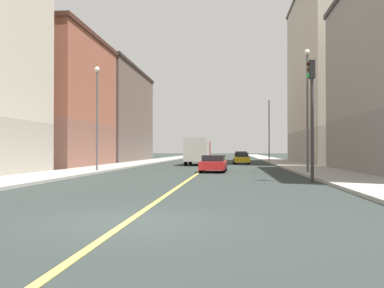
% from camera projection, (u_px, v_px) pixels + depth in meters
% --- Properties ---
extents(ground_plane, '(400.00, 400.00, 0.00)m').
position_uv_depth(ground_plane, '(128.00, 222.00, 9.85)').
color(ground_plane, '#29302E').
rests_on(ground_plane, ground).
extents(sidewalk_left, '(3.75, 168.00, 0.15)m').
position_uv_depth(sidewalk_left, '(280.00, 162.00, 57.89)').
color(sidewalk_left, '#9E9B93').
rests_on(sidewalk_left, ground).
extents(sidewalk_right, '(3.75, 168.00, 0.15)m').
position_uv_depth(sidewalk_right, '(151.00, 161.00, 59.42)').
color(sidewalk_right, '#9E9B93').
rests_on(sidewalk_right, ground).
extents(lane_center_stripe, '(0.16, 154.00, 0.01)m').
position_uv_depth(lane_center_stripe, '(214.00, 162.00, 58.65)').
color(lane_center_stripe, '#E5D14C').
rests_on(lane_center_stripe, ground).
extents(building_left_mid, '(9.35, 23.33, 21.10)m').
position_uv_depth(building_left_mid, '(338.00, 75.00, 52.79)').
color(building_left_mid, '#9D9688').
rests_on(building_left_mid, ground).
extents(building_right_midblock, '(9.35, 14.72, 12.44)m').
position_uv_depth(building_right_midblock, '(50.00, 101.00, 41.97)').
color(building_right_midblock, brown).
rests_on(building_right_midblock, ground).
extents(building_right_distant, '(9.35, 21.93, 12.74)m').
position_uv_depth(building_right_distant, '(106.00, 115.00, 61.03)').
color(building_right_distant, brown).
rests_on(building_right_distant, ground).
extents(traffic_light_left_near, '(0.40, 0.32, 6.04)m').
position_uv_depth(traffic_light_left_near, '(312.00, 103.00, 21.89)').
color(traffic_light_left_near, '#2D2D2D').
rests_on(traffic_light_left_near, ground).
extents(street_lamp_left_near, '(0.36, 0.36, 8.07)m').
position_uv_depth(street_lamp_left_near, '(307.00, 99.00, 29.10)').
color(street_lamp_left_near, '#4C4C51').
rests_on(street_lamp_left_near, ground).
extents(street_lamp_right_near, '(0.36, 0.36, 7.39)m').
position_uv_depth(street_lamp_right_near, '(97.00, 108.00, 31.49)').
color(street_lamp_right_near, '#4C4C51').
rests_on(street_lamp_right_near, ground).
extents(street_lamp_left_far, '(0.36, 0.36, 8.15)m').
position_uv_depth(street_lamp_left_far, '(269.00, 124.00, 59.01)').
color(street_lamp_left_far, '#4C4C51').
rests_on(street_lamp_left_far, ground).
extents(car_red, '(1.91, 4.13, 1.22)m').
position_uv_depth(car_red, '(213.00, 164.00, 31.78)').
color(car_red, red).
rests_on(car_red, ground).
extents(car_orange, '(1.94, 4.22, 1.38)m').
position_uv_depth(car_orange, '(241.00, 156.00, 64.77)').
color(car_orange, orange).
rests_on(car_orange, ground).
extents(car_yellow, '(1.91, 4.32, 1.28)m').
position_uv_depth(car_yellow, '(241.00, 158.00, 50.63)').
color(car_yellow, gold).
rests_on(car_yellow, ground).
extents(box_truck, '(2.41, 7.93, 2.79)m').
position_uv_depth(box_truck, '(198.00, 150.00, 46.94)').
color(box_truck, maroon).
rests_on(box_truck, ground).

